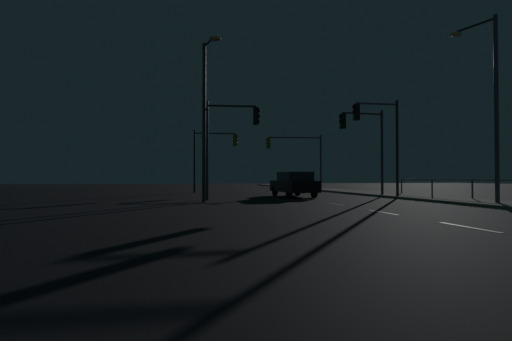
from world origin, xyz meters
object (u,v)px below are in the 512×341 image
car (294,184)px  street_lamp_mid_block (206,107)px  traffic_light_near_right (296,150)px  traffic_light_mid_left (364,136)px  street_lamp_far_end (489,92)px  traffic_light_mid_right (230,131)px  traffic_light_far_center (214,149)px  traffic_light_far_right (379,129)px

car → street_lamp_mid_block: 8.35m
traffic_light_near_right → traffic_light_mid_left: bearing=-82.9°
street_lamp_far_end → traffic_light_mid_right: bearing=150.3°
traffic_light_mid_right → street_lamp_far_end: street_lamp_far_end is taller
traffic_light_far_center → street_lamp_far_end: size_ratio=0.62×
street_lamp_far_end → car: bearing=125.5°
street_lamp_far_end → street_lamp_mid_block: size_ratio=1.04×
traffic_light_far_right → traffic_light_mid_left: traffic_light_far_right is taller
car → street_lamp_far_end: (6.25, -8.78, 4.17)m
street_lamp_mid_block → street_lamp_far_end: bearing=-19.2°
traffic_light_far_center → traffic_light_mid_right: 10.33m
traffic_light_far_center → street_lamp_mid_block: 12.34m
traffic_light_mid_right → traffic_light_mid_left: 8.89m
traffic_light_far_center → street_lamp_mid_block: bearing=-96.7°
traffic_light_mid_left → traffic_light_far_right: bearing=-85.7°
traffic_light_far_right → street_lamp_mid_block: (-10.28, -1.94, 0.60)m
traffic_light_mid_right → street_lamp_mid_block: (-1.42, -1.88, 0.95)m
traffic_light_far_center → traffic_light_far_right: traffic_light_far_right is taller
traffic_light_far_center → traffic_light_mid_left: bearing=-44.8°
traffic_light_near_right → traffic_light_mid_right: bearing=-121.9°
traffic_light_near_right → car: bearing=-108.0°
traffic_light_near_right → street_lamp_far_end: bearing=-79.9°
street_lamp_far_end → street_lamp_mid_block: 12.81m
car → traffic_light_mid_right: size_ratio=0.84×
traffic_light_far_right → traffic_light_far_center: bearing=130.7°
traffic_light_far_center → car: bearing=-60.1°
traffic_light_mid_left → traffic_light_near_right: bearing=97.1°
car → traffic_light_mid_right: 5.93m
traffic_light_mid_right → traffic_light_mid_left: traffic_light_mid_left is taller
traffic_light_near_right → traffic_light_far_center: traffic_light_far_center is taller
traffic_light_far_center → traffic_light_mid_right: traffic_light_mid_right is taller
traffic_light_mid_right → traffic_light_far_right: bearing=0.4°
car → traffic_light_mid_right: traffic_light_mid_right is taller
traffic_light_mid_right → street_lamp_mid_block: bearing=-127.2°
car → street_lamp_far_end: bearing=-54.5°
traffic_light_far_right → car: bearing=149.4°
traffic_light_near_right → traffic_light_mid_left: traffic_light_mid_left is taller
car → traffic_light_mid_left: 5.37m
traffic_light_far_right → street_lamp_far_end: size_ratio=0.70×
traffic_light_near_right → traffic_light_far_right: traffic_light_far_right is taller
traffic_light_near_right → traffic_light_far_right: bearing=-83.3°
traffic_light_far_center → traffic_light_far_right: bearing=-49.3°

